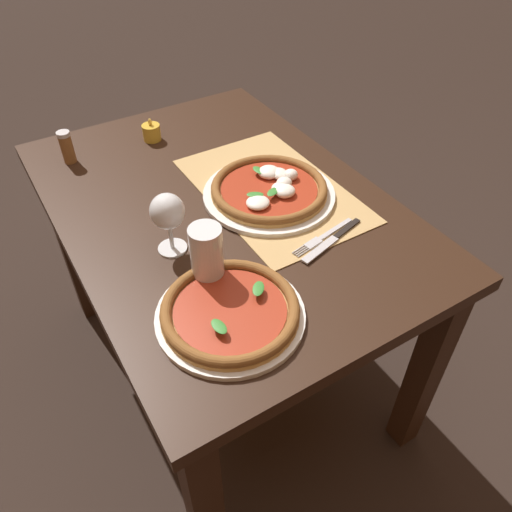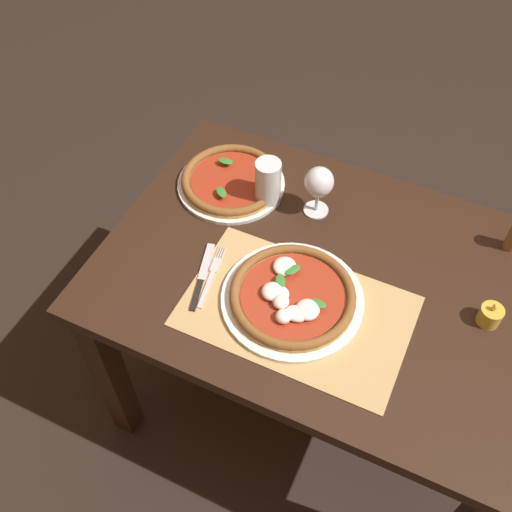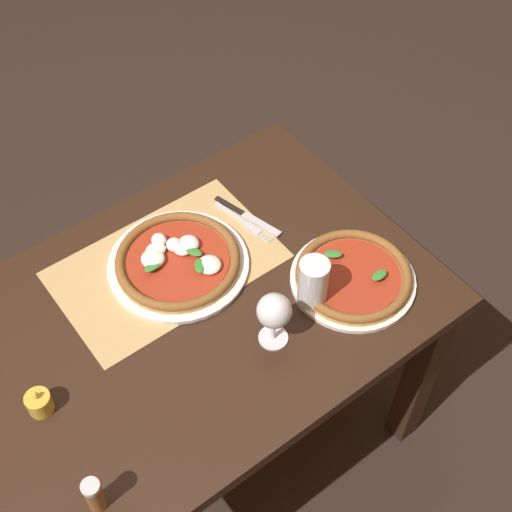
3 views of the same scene
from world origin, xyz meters
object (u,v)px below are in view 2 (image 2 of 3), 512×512
wine_glass (319,184)px  votive_candle (490,316)px  pint_glass (268,184)px  fork (211,276)px  knife (202,276)px  pizza_near (292,296)px  pizza_far (231,181)px

wine_glass → votive_candle: 0.54m
pint_glass → fork: 0.31m
pint_glass → votive_candle: bearing=-11.9°
wine_glass → knife: 0.40m
pizza_near → fork: (-0.22, -0.02, -0.02)m
pizza_near → pint_glass: pint_glass is taller
wine_glass → pint_glass: (-0.14, -0.03, -0.04)m
pizza_far → pint_glass: 0.13m
pizza_near → votive_candle: 0.48m
pizza_near → votive_candle: (0.45, 0.15, 0.00)m
pizza_near → fork: bearing=-175.4°
pizza_near → wine_glass: wine_glass is taller
wine_glass → fork: bearing=-115.5°
pizza_far → pint_glass: pint_glass is taller
knife → wine_glass: bearing=62.4°
pizza_far → wine_glass: wine_glass is taller
votive_candle → pint_glass: bearing=168.1°
pizza_far → wine_glass: (0.26, 0.01, 0.09)m
fork → pizza_far: bearing=107.9°
wine_glass → knife: size_ratio=0.73×
pizza_far → wine_glass: 0.27m
pint_glass → votive_candle: (0.65, -0.14, -0.05)m
fork → votive_candle: votive_candle is taller
votive_candle → fork: bearing=-165.9°
wine_glass → fork: size_ratio=0.78×
wine_glass → pint_glass: bearing=-169.2°
pizza_far → fork: (0.10, -0.32, -0.01)m
pizza_near → pizza_far: bearing=136.7°
pizza_far → votive_candle: 0.78m
knife → votive_candle: 0.71m
pizza_near → pint_glass: bearing=124.4°
pizza_far → votive_candle: bearing=-11.0°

